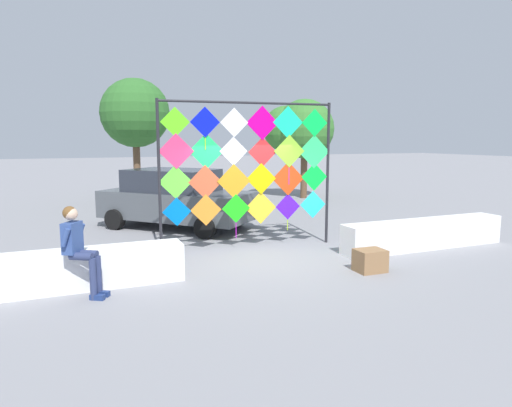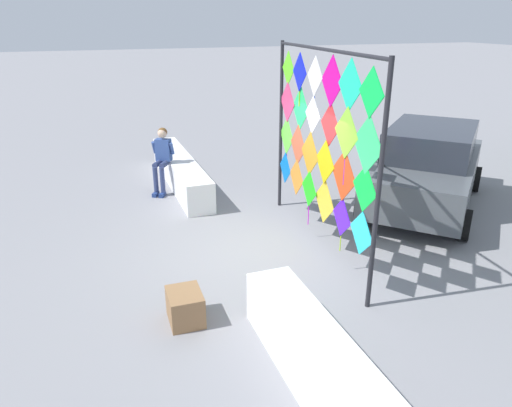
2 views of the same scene
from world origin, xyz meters
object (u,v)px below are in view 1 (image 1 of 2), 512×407
kite_display_rack (249,162)px  seated_vendor (79,244)px  parked_car (176,198)px  cardboard_box_large (370,261)px  tree_palm_like (299,130)px  tree_broadleaf (134,112)px

kite_display_rack → seated_vendor: bearing=-151.5°
seated_vendor → parked_car: parked_car is taller
parked_car → kite_display_rack: bearing=-72.2°
kite_display_rack → cardboard_box_large: size_ratio=7.36×
kite_display_rack → seated_vendor: (-3.87, -2.10, -1.18)m
tree_palm_like → cardboard_box_large: bearing=-110.8°
cardboard_box_large → tree_broadleaf: bearing=103.7°
parked_car → tree_broadleaf: (-0.33, 5.87, 2.84)m
cardboard_box_large → seated_vendor: bearing=173.2°
tree_broadleaf → tree_palm_like: 7.11m
parked_car → cardboard_box_large: size_ratio=8.00×
parked_car → tree_palm_like: tree_palm_like is taller
tree_broadleaf → kite_display_rack: bearing=-81.5°
tree_broadleaf → tree_palm_like: bearing=-8.4°
tree_broadleaf → seated_vendor: bearing=-102.6°
seated_vendor → cardboard_box_large: bearing=-6.8°
parked_car → cardboard_box_large: parked_car is taller
seated_vendor → cardboard_box_large: (5.39, -0.65, -0.69)m
kite_display_rack → cardboard_box_large: (1.52, -2.75, -1.87)m
kite_display_rack → tree_palm_like: 9.90m
kite_display_rack → tree_broadleaf: size_ratio=0.84×
seated_vendor → cardboard_box_large: seated_vendor is taller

